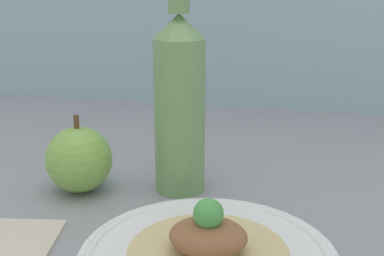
# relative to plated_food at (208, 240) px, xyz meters

# --- Properties ---
(ground_plane) EXTENTS (1.80, 1.10, 0.04)m
(ground_plane) POSITION_rel_plated_food_xyz_m (-0.05, 0.07, -0.05)
(ground_plane) COLOR gray
(plated_food) EXTENTS (0.16, 0.16, 0.06)m
(plated_food) POSITION_rel_plated_food_xyz_m (0.00, 0.00, 0.00)
(plated_food) COLOR #D6BC7F
(plated_food) RESTS_ON plate
(cider_bottle) EXTENTS (0.06, 0.06, 0.33)m
(cider_bottle) POSITION_rel_plated_food_xyz_m (-0.07, 0.18, 0.09)
(cider_bottle) COLOR #729E5B
(cider_bottle) RESTS_ON ground_plane
(apple) EXTENTS (0.09, 0.09, 0.10)m
(apple) POSITION_rel_plated_food_xyz_m (-0.19, 0.15, 0.01)
(apple) COLOR #84B74C
(apple) RESTS_ON ground_plane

